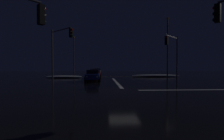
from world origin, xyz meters
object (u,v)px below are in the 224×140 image
object	(u,v)px
sedan_red	(95,74)
sedan_white	(97,72)
streetlamp_left_far	(74,53)
streetlamp_right_near	(168,44)
sedan_blue	(93,75)
traffic_signal_ne	(173,50)
traffic_signal_nw	(59,45)
sedan_orange	(94,72)

from	to	relation	value
sedan_red	sedan_white	size ratio (longest dim) A/B	1.00
streetlamp_left_far	streetlamp_right_near	distance (m)	24.07
sedan_blue	sedan_red	xyz separation A→B (m)	(0.04, 5.78, 0.00)
sedan_white	streetlamp_right_near	world-z (taller)	streetlamp_right_near
traffic_signal_ne	sedan_white	bearing A→B (deg)	116.64
traffic_signal_ne	streetlamp_right_near	world-z (taller)	streetlamp_right_near
sedan_red	sedan_white	bearing A→B (deg)	90.07
streetlamp_right_near	sedan_blue	bearing A→B (deg)	-162.42
sedan_red	streetlamp_right_near	distance (m)	13.23
sedan_red	streetlamp_right_near	world-z (taller)	streetlamp_right_near
sedan_blue	traffic_signal_nw	size ratio (longest dim) A/B	0.64
sedan_orange	streetlamp_right_near	distance (m)	15.50
sedan_red	sedan_white	xyz separation A→B (m)	(-0.01, 12.54, 0.00)
streetlamp_left_far	traffic_signal_ne	bearing A→B (deg)	-53.80
streetlamp_left_far	sedan_orange	bearing A→B (deg)	-55.93
sedan_orange	streetlamp_left_far	world-z (taller)	streetlamp_left_far
traffic_signal_ne	sedan_orange	bearing A→B (deg)	127.39
streetlamp_left_far	streetlamp_right_near	bearing A→B (deg)	-41.65
sedan_blue	traffic_signal_ne	size ratio (longest dim) A/B	0.71
sedan_blue	traffic_signal_ne	world-z (taller)	traffic_signal_ne
traffic_signal_nw	streetlamp_right_near	distance (m)	17.35
sedan_red	traffic_signal_ne	size ratio (longest dim) A/B	0.71
sedan_orange	sedan_blue	bearing A→B (deg)	-88.52
sedan_red	streetlamp_right_near	xyz separation A→B (m)	(12.09, -1.93, 4.99)
sedan_white	traffic_signal_ne	xyz separation A→B (m)	(10.38, -20.70, 3.37)
streetlamp_left_far	sedan_white	bearing A→B (deg)	-14.54
streetlamp_left_far	sedan_blue	bearing A→B (deg)	-73.58
traffic_signal_nw	streetlamp_left_far	xyz separation A→B (m)	(-1.91, 22.41, 0.87)
sedan_red	sedan_orange	size ratio (longest dim) A/B	1.00
sedan_red	sedan_white	distance (m)	12.54
sedan_red	streetlamp_left_far	size ratio (longest dim) A/B	0.45
sedan_red	sedan_blue	bearing A→B (deg)	-90.43
sedan_orange	traffic_signal_ne	size ratio (longest dim) A/B	0.71
streetlamp_right_near	sedan_white	bearing A→B (deg)	129.91
sedan_white	streetlamp_left_far	distance (m)	7.69
sedan_blue	sedan_orange	distance (m)	11.65
traffic_signal_ne	streetlamp_right_near	xyz separation A→B (m)	(1.72, 6.22, 1.62)
sedan_red	traffic_signal_ne	world-z (taller)	traffic_signal_ne
sedan_blue	streetlamp_right_near	size ratio (longest dim) A/B	0.43
sedan_orange	sedan_red	bearing A→B (deg)	-86.64
sedan_white	traffic_signal_nw	size ratio (longest dim) A/B	0.64
traffic_signal_nw	sedan_blue	bearing A→B (deg)	33.00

